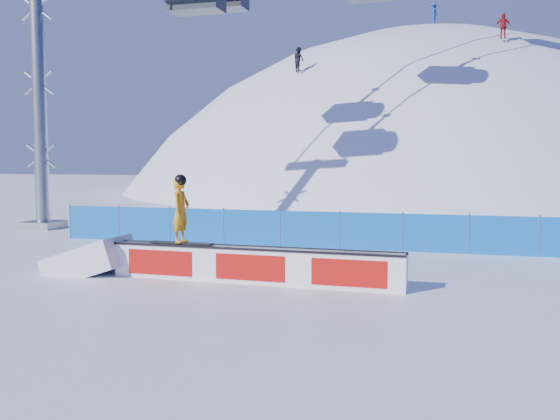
# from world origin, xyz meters

# --- Properties ---
(ground) EXTENTS (160.00, 160.00, 0.00)m
(ground) POSITION_xyz_m (0.00, 0.00, 0.00)
(ground) COLOR white
(ground) RESTS_ON ground
(snow_hill) EXTENTS (64.00, 64.00, 64.00)m
(snow_hill) POSITION_xyz_m (0.00, 42.00, -18.00)
(snow_hill) COLOR white
(snow_hill) RESTS_ON ground
(safety_fence) EXTENTS (22.05, 0.05, 1.30)m
(safety_fence) POSITION_xyz_m (0.00, 4.50, 0.60)
(safety_fence) COLOR blue
(safety_fence) RESTS_ON ground
(rail_box) EXTENTS (7.16, 0.69, 0.86)m
(rail_box) POSITION_xyz_m (-1.99, -1.47, 0.42)
(rail_box) COLOR white
(rail_box) RESTS_ON ground
(snow_ramp) EXTENTS (2.19, 1.40, 1.34)m
(snow_ramp) POSITION_xyz_m (-6.46, -1.35, 0.00)
(snow_ramp) COLOR white
(snow_ramp) RESTS_ON ground
(snowboarder) EXTENTS (1.63, 0.59, 1.69)m
(snowboarder) POSITION_xyz_m (-3.85, -1.42, 1.69)
(snowboarder) COLOR black
(snowboarder) RESTS_ON rail_box
(distant_skiers) EXTENTS (22.32, 11.87, 6.95)m
(distant_skiers) POSITION_xyz_m (2.23, 31.15, 11.48)
(distant_skiers) COLOR black
(distant_skiers) RESTS_ON ground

